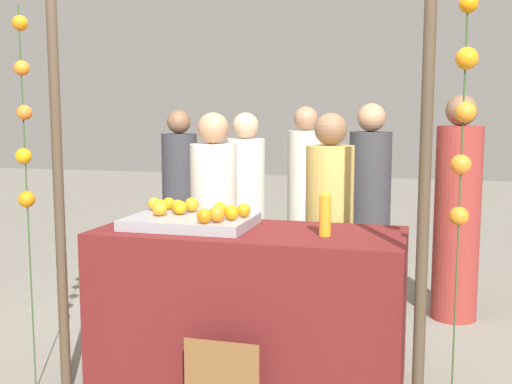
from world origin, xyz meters
TOP-DOWN VIEW (x-y plane):
  - ground_plane at (0.00, 0.00)m, footprint 24.00×24.00m
  - stall_counter at (0.00, 0.00)m, footprint 1.75×0.74m
  - orange_tray at (-0.36, 0.02)m, footprint 0.72×0.53m
  - orange_0 at (-0.20, -0.19)m, footprint 0.08×0.08m
  - orange_1 at (-0.54, -0.01)m, footprint 0.09×0.09m
  - orange_2 at (-0.05, 0.08)m, footprint 0.08×0.08m
  - orange_3 at (-0.59, 0.23)m, footprint 0.08×0.08m
  - orange_4 at (-0.59, 0.10)m, footprint 0.08×0.08m
  - orange_5 at (-0.09, -0.04)m, footprint 0.09×0.09m
  - orange_6 at (-0.66, 0.18)m, footprint 0.08×0.08m
  - orange_7 at (-0.45, 0.06)m, footprint 0.08×0.08m
  - orange_8 at (-0.15, -0.13)m, footprint 0.09×0.09m
  - orange_9 at (-0.42, 0.18)m, footprint 0.09×0.09m
  - orange_10 at (-0.50, 0.14)m, footprint 0.08×0.08m
  - orange_11 at (-0.20, 0.09)m, footprint 0.08×0.08m
  - juice_bottle at (0.44, -0.06)m, footprint 0.06×0.06m
  - chalkboard_sign at (0.00, -0.50)m, footprint 0.40×0.03m
  - vendor_left at (-0.43, 0.62)m, footprint 0.31×0.31m
  - vendor_right at (0.36, 0.66)m, footprint 0.31×0.31m
  - crowd_person_0 at (1.20, 1.51)m, footprint 0.34×0.34m
  - crowd_person_1 at (-1.20, 1.90)m, footprint 0.32×0.32m
  - crowd_person_2 at (0.54, 1.58)m, footprint 0.33×0.33m
  - crowd_person_3 at (-0.11, 2.25)m, footprint 0.33×0.33m
  - crowd_person_4 at (-0.46, 1.51)m, footprint 0.31×0.31m
  - canopy_post_left at (-0.96, -0.41)m, footprint 0.06×0.06m
  - canopy_post_right at (0.96, -0.41)m, footprint 0.06×0.06m
  - garland_strand_left at (-1.14, -0.43)m, footprint 0.10×0.10m
  - garland_strand_right at (1.11, -0.41)m, footprint 0.10×0.11m

SIDE VIEW (x-z plane):
  - ground_plane at x=0.00m, z-range 0.00..0.00m
  - chalkboard_sign at x=0.00m, z-range -0.01..0.43m
  - stall_counter at x=0.00m, z-range 0.00..0.90m
  - vendor_right at x=0.36m, z-range -0.05..1.51m
  - vendor_left at x=-0.43m, z-range -0.05..1.52m
  - crowd_person_4 at x=-0.46m, z-range -0.05..1.52m
  - crowd_person_1 at x=-1.20m, z-range -0.05..1.54m
  - crowd_person_3 at x=-0.11m, z-range -0.06..1.57m
  - crowd_person_2 at x=0.54m, z-range -0.06..1.59m
  - crowd_person_0 at x=1.20m, z-range -0.06..1.64m
  - orange_tray at x=-0.36m, z-range 0.90..0.96m
  - orange_3 at x=-0.59m, z-range 0.96..1.04m
  - orange_10 at x=-0.50m, z-range 0.96..1.04m
  - orange_6 at x=-0.66m, z-range 0.96..1.04m
  - orange_4 at x=-0.59m, z-range 0.96..1.04m
  - orange_2 at x=-0.05m, z-range 0.96..1.04m
  - orange_11 at x=-0.20m, z-range 0.96..1.04m
  - orange_7 at x=-0.45m, z-range 0.96..1.05m
  - orange_0 at x=-0.20m, z-range 0.96..1.05m
  - orange_5 at x=-0.09m, z-range 0.96..1.05m
  - orange_1 at x=-0.54m, z-range 0.96..1.05m
  - orange_9 at x=-0.42m, z-range 0.96..1.05m
  - orange_8 at x=-0.15m, z-range 0.96..1.06m
  - juice_bottle at x=0.44m, z-range 0.90..1.14m
  - canopy_post_left at x=-0.96m, z-range 0.00..2.28m
  - canopy_post_right at x=0.96m, z-range 0.00..2.28m
  - garland_strand_left at x=-1.14m, z-range 0.44..2.58m
  - garland_strand_right at x=1.11m, z-range 0.48..2.62m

